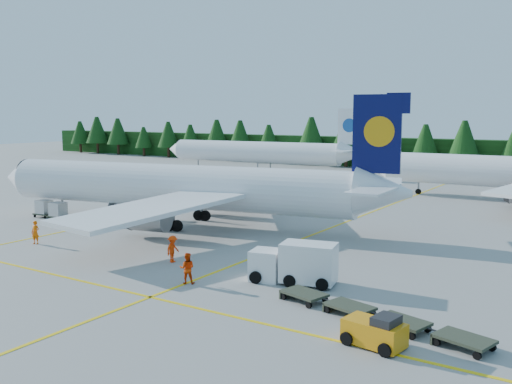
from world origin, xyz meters
The scene contains 15 objects.
ground centered at (0.00, 0.00, 0.00)m, with size 320.00×320.00×0.00m, color gray.
taxi_stripe_a centered at (-14.00, 20.00, 0.01)m, with size 0.25×120.00×0.01m, color yellow.
taxi_stripe_b centered at (6.00, 20.00, 0.01)m, with size 0.25×120.00×0.01m, color yellow.
taxi_stripe_cross centered at (0.00, -6.00, 0.01)m, with size 80.00×0.25×0.01m, color yellow.
treeline_hedge centered at (0.00, 82.00, 3.00)m, with size 220.00×4.00×6.00m, color black.
airliner_navy centered at (-8.43, 11.81, 3.73)m, with size 42.30×34.49×12.41m.
airliner_far_left centered at (-31.21, 60.83, 3.67)m, with size 40.31×7.06×11.72m.
airstairs centered at (-14.47, 10.18, 0.73)m, with size 4.41×5.71×3.37m.
service_truck centered at (11.68, 1.21, 1.32)m, with size 5.82×3.16×2.66m.
baggage_tug centered at (19.87, -5.60, 0.74)m, with size 3.00×1.91×1.50m.
dolly_train centered at (18.72, -2.64, 0.48)m, with size 12.28×4.15×0.15m.
uld_pair centered at (-20.62, 7.48, 1.02)m, with size 4.61×1.89×1.51m.
crew_a centered at (-11.78, -0.85, 0.98)m, with size 0.72×0.47×1.96m, color #EA5A04.
crew_b centered at (6.08, -2.67, 1.01)m, with size 0.98×0.76×2.02m, color red.
crew_c centered at (1.79, 0.87, 0.99)m, with size 0.82×0.56×1.99m, color #FF3605.
Camera 1 is at (29.00, -29.98, 10.79)m, focal length 40.00 mm.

